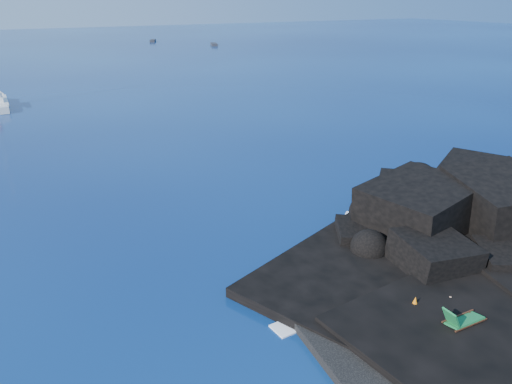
{
  "coord_description": "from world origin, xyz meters",
  "views": [
    {
      "loc": [
        -8.08,
        -10.47,
        11.69
      ],
      "look_at": [
        3.43,
        11.12,
        2.0
      ],
      "focal_mm": 35.0,
      "sensor_mm": 36.0,
      "label": 1
    }
  ],
  "objects_px": {
    "deck_chair": "(465,315)",
    "distant_boat_b": "(214,46)",
    "distant_boat_a": "(153,42)",
    "sunbather": "(445,304)",
    "marker_cone": "(415,303)"
  },
  "relations": [
    {
      "from": "marker_cone",
      "to": "distant_boat_a",
      "type": "distance_m",
      "value": 127.65
    },
    {
      "from": "deck_chair",
      "to": "sunbather",
      "type": "xyz_separation_m",
      "value": [
        0.39,
        1.24,
        -0.4
      ]
    },
    {
      "from": "deck_chair",
      "to": "marker_cone",
      "type": "xyz_separation_m",
      "value": [
        -0.71,
        1.73,
        -0.29
      ]
    },
    {
      "from": "distant_boat_a",
      "to": "sunbather",
      "type": "bearing_deg",
      "value": -79.38
    },
    {
      "from": "distant_boat_b",
      "to": "marker_cone",
      "type": "bearing_deg",
      "value": -92.69
    },
    {
      "from": "deck_chair",
      "to": "distant_boat_a",
      "type": "bearing_deg",
      "value": 78.08
    },
    {
      "from": "deck_chair",
      "to": "marker_cone",
      "type": "height_order",
      "value": "deck_chair"
    },
    {
      "from": "deck_chair",
      "to": "marker_cone",
      "type": "distance_m",
      "value": 1.89
    },
    {
      "from": "distant_boat_a",
      "to": "deck_chair",
      "type": "bearing_deg",
      "value": -79.43
    },
    {
      "from": "marker_cone",
      "to": "distant_boat_b",
      "type": "distance_m",
      "value": 113.37
    },
    {
      "from": "deck_chair",
      "to": "marker_cone",
      "type": "bearing_deg",
      "value": 112.48
    },
    {
      "from": "marker_cone",
      "to": "sunbather",
      "type": "bearing_deg",
      "value": -24.28
    },
    {
      "from": "deck_chair",
      "to": "distant_boat_b",
      "type": "xyz_separation_m",
      "value": [
        37.44,
        108.49,
        -0.92
      ]
    },
    {
      "from": "distant_boat_a",
      "to": "distant_boat_b",
      "type": "height_order",
      "value": "distant_boat_b"
    },
    {
      "from": "sunbather",
      "to": "marker_cone",
      "type": "height_order",
      "value": "marker_cone"
    }
  ]
}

